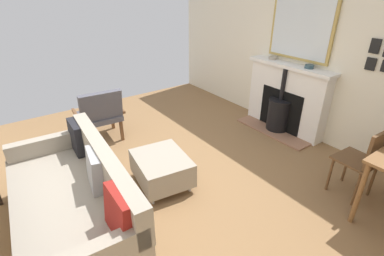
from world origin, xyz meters
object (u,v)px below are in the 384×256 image
Objects in this scene: armchair_accent at (100,113)px; dining_chair_near_fireplace at (365,158)px; sofa at (75,200)px; mantel_bowl_far at (309,66)px; ottoman at (162,168)px; mantel_bowl_near at (273,58)px; fireplace at (284,102)px.

dining_chair_near_fireplace reaches higher than armchair_accent.
dining_chair_near_fireplace is at bearing 122.24° from armchair_accent.
sofa is 2.33× the size of armchair_accent.
ottoman is (2.42, -0.18, -0.89)m from mantel_bowl_far.
mantel_bowl_far is at bearing -119.43° from dining_chair_near_fireplace.
sofa is 3.04m from dining_chair_near_fireplace.
dining_chair_near_fireplace is at bearing 69.58° from mantel_bowl_near.
fireplace is 0.74m from mantel_bowl_near.
armchair_accent is (2.62, -1.66, -0.66)m from mantel_bowl_far.
sofa reaches higher than ottoman.
mantel_bowl_near reaches higher than sofa.
sofa is at bearing 10.35° from mantel_bowl_near.
fireplace reaches higher than sofa.
armchair_accent is at bearing -117.44° from sofa.
sofa is (3.43, 0.26, -0.14)m from fireplace.
mantel_bowl_near reaches higher than dining_chair_near_fireplace.
fireplace is 1.66× the size of dining_chair_near_fireplace.
fireplace is at bearing 85.68° from mantel_bowl_near.
sofa is 1.82m from armchair_accent.
ottoman is 0.91× the size of armchair_accent.
dining_chair_near_fireplace is at bearing 138.41° from ottoman.
fireplace is at bearing -175.69° from sofa.
mantel_bowl_far is at bearing 95.27° from fireplace.
mantel_bowl_near is 3.60m from sofa.
mantel_bowl_near reaches higher than ottoman.
ottoman is at bearing 11.61° from mantel_bowl_near.
mantel_bowl_near is at bearing 159.44° from armchair_accent.
fireplace is at bearing -113.78° from dining_chair_near_fireplace.
ottoman is 0.89× the size of dining_chair_near_fireplace.
dining_chair_near_fireplace reaches higher than ottoman.
sofa is (3.45, 0.63, -0.78)m from mantel_bowl_near.
sofa is 2.27× the size of dining_chair_near_fireplace.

